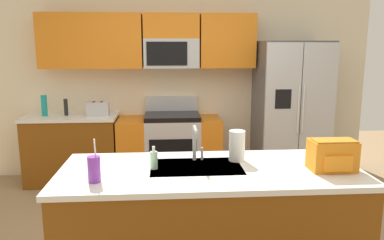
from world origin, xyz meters
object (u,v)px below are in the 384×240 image
object	(u,v)px
range_oven	(170,147)
sink_faucet	(195,140)
paper_towel_roll	(237,146)
drink_cup_purple	(94,169)
toaster	(98,109)
refrigerator	(290,112)
bottle_teal	(44,106)
soap_dispenser	(154,160)
backpack	(333,155)
pepper_mill	(66,107)

from	to	relation	value
range_oven	sink_faucet	xyz separation A→B (m)	(0.18, -2.11, 0.62)
sink_faucet	paper_towel_roll	bearing A→B (deg)	-2.11
range_oven	drink_cup_purple	bearing A→B (deg)	-101.79
toaster	drink_cup_purple	distance (m)	2.51
refrigerator	bottle_teal	size ratio (longest dim) A/B	6.87
soap_dispenser	backpack	size ratio (longest dim) A/B	0.53
refrigerator	backpack	size ratio (longest dim) A/B	5.78
drink_cup_purple	soap_dispenser	xyz separation A→B (m)	(0.39, 0.25, -0.02)
drink_cup_purple	paper_towel_roll	xyz separation A→B (m)	(1.03, 0.41, 0.03)
sink_faucet	soap_dispenser	world-z (taller)	sink_faucet
toaster	refrigerator	bearing A→B (deg)	-0.44
range_oven	bottle_teal	world-z (taller)	bottle_teal
bottle_teal	backpack	world-z (taller)	bottle_teal
sink_faucet	drink_cup_purple	xyz separation A→B (m)	(-0.71, -0.42, -0.08)
soap_dispenser	backpack	world-z (taller)	backpack
range_oven	soap_dispenser	bearing A→B (deg)	-93.57
pepper_mill	soap_dispenser	size ratio (longest dim) A/B	1.26
bottle_teal	backpack	distance (m)	3.64
toaster	sink_faucet	xyz separation A→B (m)	(1.10, -2.06, 0.08)
sink_faucet	pepper_mill	bearing A→B (deg)	125.70
sink_faucet	soap_dispenser	distance (m)	0.38
pepper_mill	backpack	distance (m)	3.46
sink_faucet	paper_towel_roll	size ratio (longest dim) A/B	1.17
soap_dispenser	paper_towel_roll	distance (m)	0.67
bottle_teal	drink_cup_purple	bearing A→B (deg)	-66.80
drink_cup_purple	backpack	bearing A→B (deg)	4.24
toaster	bottle_teal	distance (m)	0.69
bottle_teal	sink_faucet	xyz separation A→B (m)	(1.78, -2.09, 0.03)
toaster	bottle_teal	xyz separation A→B (m)	(-0.69, 0.03, 0.04)
backpack	toaster	bearing A→B (deg)	131.27
sink_faucet	drink_cup_purple	distance (m)	0.82
drink_cup_purple	pepper_mill	bearing A→B (deg)	107.75
refrigerator	soap_dispenser	world-z (taller)	refrigerator
range_oven	toaster	size ratio (longest dim) A/B	4.86
toaster	paper_towel_roll	world-z (taller)	paper_towel_roll
drink_cup_purple	refrigerator	bearing A→B (deg)	48.91
refrigerator	pepper_mill	world-z (taller)	refrigerator
backpack	range_oven	bearing A→B (deg)	115.48
range_oven	refrigerator	bearing A→B (deg)	-2.55
pepper_mill	paper_towel_roll	size ratio (longest dim) A/B	0.89
sink_faucet	soap_dispenser	size ratio (longest dim) A/B	1.66
backpack	pepper_mill	bearing A→B (deg)	135.94
range_oven	bottle_teal	xyz separation A→B (m)	(-1.60, -0.02, 0.59)
range_oven	soap_dispenser	size ratio (longest dim) A/B	8.00
pepper_mill	refrigerator	bearing A→B (deg)	-1.35
toaster	drink_cup_purple	size ratio (longest dim) A/B	0.95
soap_dispenser	backpack	xyz separation A→B (m)	(1.29, -0.12, 0.05)
refrigerator	drink_cup_purple	distance (m)	3.26
pepper_mill	soap_dispenser	xyz separation A→B (m)	(1.20, -2.28, -0.04)
backpack	sink_faucet	bearing A→B (deg)	163.04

